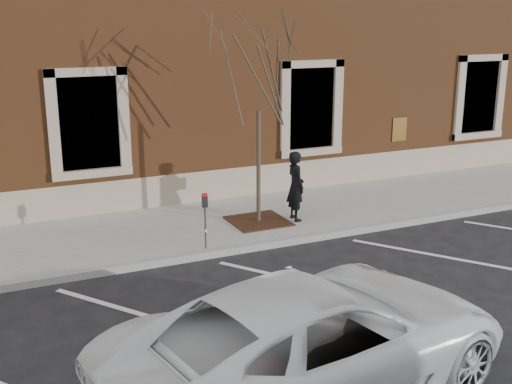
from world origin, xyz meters
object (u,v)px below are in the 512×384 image
sapling (259,78)px  white_truck (314,338)px  man (296,186)px  parking_meter (205,211)px

sapling → white_truck: 7.42m
man → parking_meter: man is taller
man → parking_meter: (-2.63, -0.97, -0.00)m
man → sapling: (-0.87, 0.22, 2.53)m
sapling → white_truck: size_ratio=0.84×
white_truck → parking_meter: bearing=-16.4°
parking_meter → sapling: bearing=42.6°
parking_meter → sapling: sapling is taller
sapling → white_truck: sapling is taller
sapling → white_truck: (-2.25, -6.53, -2.71)m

